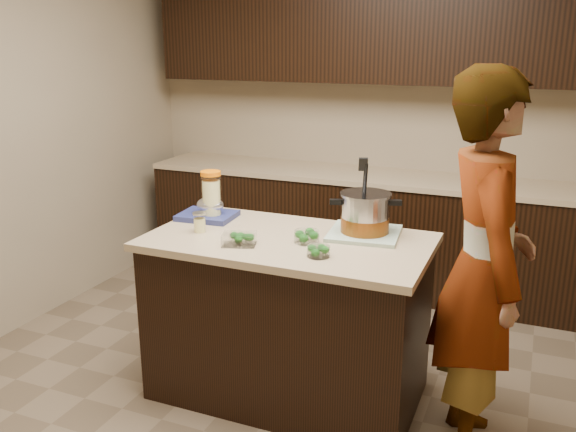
# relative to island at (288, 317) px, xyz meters

# --- Properties ---
(ground_plane) EXTENTS (4.00, 4.00, 0.00)m
(ground_plane) POSITION_rel_island_xyz_m (0.00, 0.00, -0.45)
(ground_plane) COLOR brown
(ground_plane) RESTS_ON ground
(room_shell) EXTENTS (4.04, 4.04, 2.72)m
(room_shell) POSITION_rel_island_xyz_m (0.00, 0.00, 1.26)
(room_shell) COLOR tan
(room_shell) RESTS_ON ground
(back_cabinets) EXTENTS (3.60, 0.63, 2.33)m
(back_cabinets) POSITION_rel_island_xyz_m (0.00, 1.74, 0.49)
(back_cabinets) COLOR black
(back_cabinets) RESTS_ON ground
(island) EXTENTS (1.46, 0.81, 0.90)m
(island) POSITION_rel_island_xyz_m (0.00, 0.00, 0.00)
(island) COLOR black
(island) RESTS_ON ground
(dish_towel) EXTENTS (0.40, 0.40, 0.02)m
(dish_towel) POSITION_rel_island_xyz_m (0.35, 0.20, 0.46)
(dish_towel) COLOR #5A8665
(dish_towel) RESTS_ON island
(stock_pot) EXTENTS (0.36, 0.34, 0.38)m
(stock_pot) POSITION_rel_island_xyz_m (0.35, 0.20, 0.56)
(stock_pot) COLOR #B7B7BC
(stock_pot) RESTS_ON dish_towel
(lemonade_pitcher) EXTENTS (0.14, 0.14, 0.28)m
(lemonade_pitcher) POSITION_rel_island_xyz_m (-0.53, 0.15, 0.58)
(lemonade_pitcher) COLOR #F7EE97
(lemonade_pitcher) RESTS_ON island
(mason_jar) EXTENTS (0.08, 0.08, 0.11)m
(mason_jar) POSITION_rel_island_xyz_m (-0.48, -0.08, 0.50)
(mason_jar) COLOR #F7EE97
(mason_jar) RESTS_ON island
(broccoli_tub_left) EXTENTS (0.16, 0.16, 0.06)m
(broccoli_tub_left) POSITION_rel_island_xyz_m (0.11, -0.02, 0.48)
(broccoli_tub_left) COLOR silver
(broccoli_tub_left) RESTS_ON island
(broccoli_tub_right) EXTENTS (0.14, 0.14, 0.05)m
(broccoli_tub_right) POSITION_rel_island_xyz_m (0.24, -0.20, 0.47)
(broccoli_tub_right) COLOR silver
(broccoli_tub_right) RESTS_ON island
(broccoli_tub_rect) EXTENTS (0.20, 0.17, 0.06)m
(broccoli_tub_rect) POSITION_rel_island_xyz_m (-0.19, -0.19, 0.47)
(broccoli_tub_rect) COLOR silver
(broccoli_tub_rect) RESTS_ON island
(blue_tray) EXTENTS (0.33, 0.27, 0.12)m
(blue_tray) POSITION_rel_island_xyz_m (-0.56, 0.16, 0.49)
(blue_tray) COLOR navy
(blue_tray) RESTS_ON island
(person) EXTENTS (0.61, 0.76, 1.80)m
(person) POSITION_rel_island_xyz_m (0.98, -0.08, 0.45)
(person) COLOR gray
(person) RESTS_ON ground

